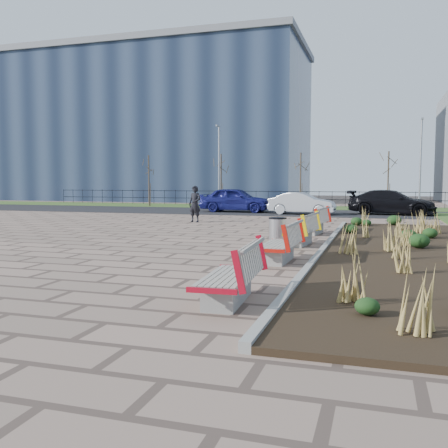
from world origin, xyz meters
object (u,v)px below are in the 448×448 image
(car_black, at_px, (392,202))
(bench_b, at_px, (278,242))
(car_blue, at_px, (236,200))
(bench_c, at_px, (299,229))
(car_silver, at_px, (302,203))
(bench_a, at_px, (228,273))
(litter_bin, at_px, (278,233))
(pedestrian, at_px, (195,204))
(lamp_west, at_px, (219,167))
(lamp_east, at_px, (420,165))
(bench_d, at_px, (313,221))

(car_black, bearing_deg, bench_b, 176.27)
(car_blue, xyz_separation_m, car_black, (9.59, 0.26, -0.06))
(bench_c, distance_m, car_silver, 14.40)
(bench_a, relative_size, litter_bin, 2.32)
(bench_a, bearing_deg, car_silver, 91.71)
(pedestrian, height_order, lamp_west, lamp_west)
(bench_b, relative_size, car_black, 0.42)
(lamp_east, bearing_deg, lamp_west, 180.00)
(car_blue, relative_size, car_silver, 1.17)
(lamp_east, bearing_deg, bench_d, -107.01)
(bench_d, bearing_deg, bench_b, -83.68)
(car_silver, bearing_deg, litter_bin, -172.18)
(bench_a, relative_size, lamp_west, 0.35)
(bench_a, height_order, bench_d, same)
(bench_c, relative_size, car_black, 0.42)
(bench_a, xyz_separation_m, lamp_east, (5.00, 27.65, 2.54))
(lamp_east, bearing_deg, pedestrian, -131.79)
(bench_b, xyz_separation_m, pedestrian, (-6.23, 10.68, 0.40))
(bench_b, relative_size, lamp_east, 0.35)
(car_blue, distance_m, lamp_east, 12.49)
(car_black, distance_m, lamp_west, 13.08)
(bench_c, bearing_deg, bench_a, -85.03)
(car_blue, distance_m, lamp_west, 5.64)
(car_black, bearing_deg, bench_a, 178.03)
(lamp_west, bearing_deg, pedestrian, -77.56)
(bench_b, distance_m, lamp_west, 25.05)
(pedestrian, distance_m, car_black, 12.54)
(bench_b, xyz_separation_m, bench_d, (0.00, 6.89, 0.00))
(litter_bin, distance_m, car_silver, 15.15)
(bench_a, relative_size, bench_d, 1.00)
(car_silver, bearing_deg, bench_a, -172.58)
(pedestrian, bearing_deg, car_silver, 70.20)
(pedestrian, distance_m, car_blue, 8.06)
(bench_a, height_order, lamp_east, lamp_east)
(pedestrian, height_order, car_black, pedestrian)
(bench_a, height_order, litter_bin, bench_a)
(car_blue, xyz_separation_m, lamp_west, (-2.56, 4.51, 2.23))
(car_black, bearing_deg, lamp_east, -17.75)
(bench_a, relative_size, bench_b, 1.00)
(bench_b, height_order, litter_bin, bench_b)
(pedestrian, bearing_deg, bench_a, -56.31)
(car_silver, height_order, lamp_west, lamp_west)
(bench_b, bearing_deg, litter_bin, 102.81)
(car_black, bearing_deg, bench_d, 171.09)
(car_silver, relative_size, lamp_east, 0.66)
(lamp_west, bearing_deg, bench_b, -68.83)
(car_blue, bearing_deg, bench_d, -150.87)
(litter_bin, bearing_deg, lamp_east, 74.99)
(bench_b, distance_m, car_silver, 17.83)
(bench_b, bearing_deg, pedestrian, 121.74)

